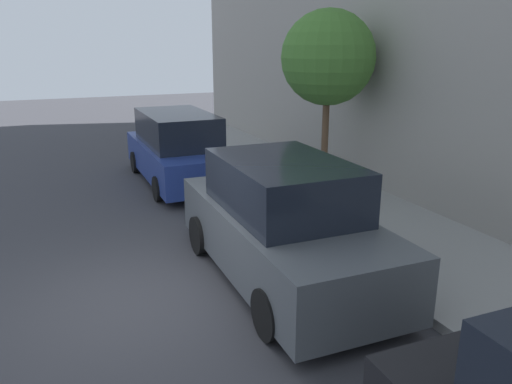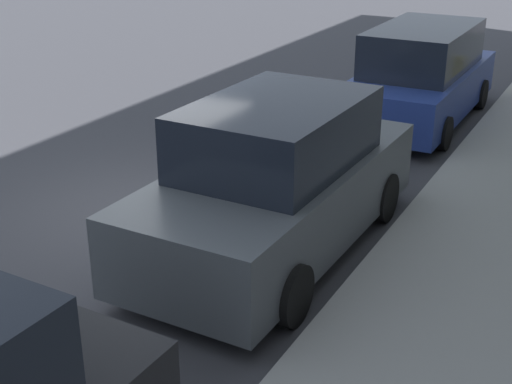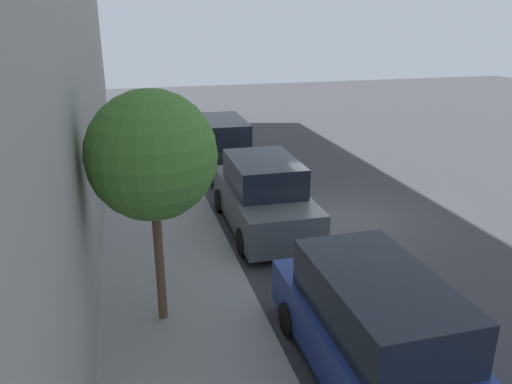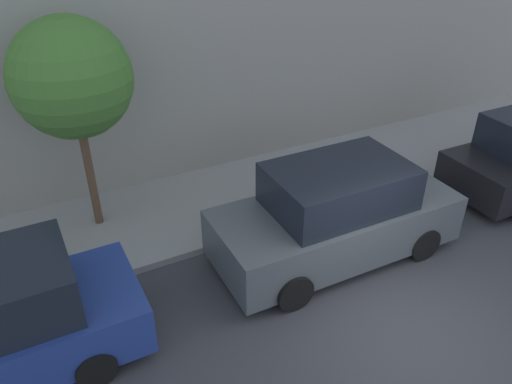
{
  "view_description": "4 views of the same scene",
  "coord_description": "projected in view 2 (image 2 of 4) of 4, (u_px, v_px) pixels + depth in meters",
  "views": [
    {
      "loc": [
        -1.03,
        -6.76,
        3.71
      ],
      "look_at": [
        2.52,
        1.47,
        1.0
      ],
      "focal_mm": 35.0,
      "sensor_mm": 36.0,
      "label": 1
    },
    {
      "loc": [
        5.99,
        -7.53,
        4.28
      ],
      "look_at": [
        2.3,
        -0.68,
        1.0
      ],
      "focal_mm": 50.0,
      "sensor_mm": 36.0,
      "label": 2
    },
    {
      "loc": [
        5.81,
        12.19,
        5.59
      ],
      "look_at": [
        2.46,
        -0.3,
        1.0
      ],
      "focal_mm": 35.0,
      "sensor_mm": 36.0,
      "label": 3
    },
    {
      "loc": [
        -4.05,
        4.95,
        6.29
      ],
      "look_at": [
        3.68,
        0.9,
        1.0
      ],
      "focal_mm": 35.0,
      "sensor_mm": 36.0,
      "label": 4
    }
  ],
  "objects": [
    {
      "name": "ground_plane",
      "position": [
        140.0,
        210.0,
        10.39
      ],
      "size": [
        60.0,
        60.0,
        0.0
      ],
      "primitive_type": "plane",
      "color": "#38383D"
    },
    {
      "name": "sidewalk",
      "position": [
        495.0,
        290.0,
        8.16
      ],
      "size": [
        3.09,
        32.0,
        0.15
      ],
      "color": "gray",
      "rests_on": "ground_plane"
    },
    {
      "name": "parked_suv_second",
      "position": [
        277.0,
        182.0,
        8.93
      ],
      "size": [
        2.08,
        4.83,
        1.98
      ],
      "color": "#4C5156",
      "rests_on": "ground_plane"
    },
    {
      "name": "parked_minivan_third",
      "position": [
        421.0,
        76.0,
        14.13
      ],
      "size": [
        2.02,
        4.9,
        1.9
      ],
      "color": "navy",
      "rests_on": "ground_plane"
    }
  ]
}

